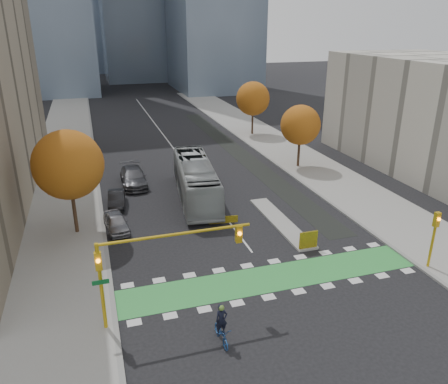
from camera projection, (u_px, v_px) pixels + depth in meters
ground at (281, 291)px, 26.88m from camera, size 300.00×300.00×0.00m
sidewalk_west at (61, 198)px, 40.89m from camera, size 7.00×120.00×0.15m
sidewalk_east at (318, 171)px, 48.38m from camera, size 7.00×120.00×0.15m
curb_west at (99, 194)px, 41.86m from camera, size 0.30×120.00×0.16m
curb_east at (289, 174)px, 47.41m from camera, size 0.30×120.00×0.16m
bike_crossing at (272, 278)px, 28.21m from camera, size 20.00×3.00×0.01m
centre_line at (165, 138)px, 62.44m from camera, size 0.15×70.00×0.01m
bike_lane_paint at (238, 152)px, 55.63m from camera, size 2.50×50.00×0.01m
median_island at (280, 222)px, 35.96m from camera, size 1.60×10.00×0.16m
hazard_board at (308, 240)px, 31.43m from camera, size 1.40×0.12×1.30m
tree_west at (68, 165)px, 32.17m from camera, size 5.20×5.20×8.22m
tree_east_near at (300, 125)px, 48.00m from camera, size 4.40×4.40×7.08m
tree_east_far at (253, 99)px, 62.23m from camera, size 4.80×4.80×7.65m
traffic_signal_west at (149, 256)px, 22.75m from camera, size 8.53×0.56×5.20m
traffic_signal_east at (434, 232)px, 28.35m from camera, size 0.35×0.43×4.10m
cyclist at (221, 330)px, 22.32m from camera, size 0.77×1.97×2.24m
bus at (196, 180)px, 40.33m from camera, size 4.57×13.36×3.65m
parked_car_a at (116, 222)px, 34.47m from camera, size 2.07×4.19×1.37m
parked_car_b at (116, 199)px, 39.04m from camera, size 1.78×4.14×1.33m
parked_car_c at (133, 177)px, 43.99m from camera, size 2.43×5.93×1.72m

